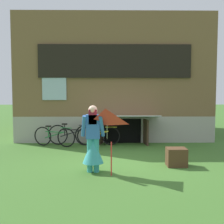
{
  "coord_description": "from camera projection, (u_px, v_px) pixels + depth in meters",
  "views": [
    {
      "loc": [
        -0.27,
        -8.16,
        2.07
      ],
      "look_at": [
        -0.13,
        0.83,
        1.36
      ],
      "focal_mm": 47.42,
      "sensor_mm": 36.0,
      "label": 1
    }
  ],
  "objects": [
    {
      "name": "bicycle_yellow",
      "position": [
        98.0,
        136.0,
        10.82
      ],
      "size": [
        1.58,
        0.09,
        0.72
      ],
      "rotation": [
        0.0,
        0.0,
        -0.02
      ],
      "color": "black",
      "rests_on": "ground_plane"
    },
    {
      "name": "log_house",
      "position": [
        113.0,
        80.0,
        13.73
      ],
      "size": [
        7.7,
        6.4,
        4.96
      ],
      "color": "#9E998E",
      "rests_on": "ground_plane"
    },
    {
      "name": "bicycle_green",
      "position": [
        54.0,
        136.0,
        10.6
      ],
      "size": [
        1.56,
        0.55,
        0.74
      ],
      "rotation": [
        0.0,
        0.0,
        -0.32
      ],
      "color": "black",
      "rests_on": "ground_plane"
    },
    {
      "name": "ground_plane",
      "position": [
        117.0,
        162.0,
        8.3
      ],
      "size": [
        60.0,
        60.0,
        0.0
      ],
      "primitive_type": "plane",
      "color": "#3D6B28"
    },
    {
      "name": "bicycle_black",
      "position": [
        71.0,
        135.0,
        10.84
      ],
      "size": [
        1.74,
        0.27,
        0.8
      ],
      "rotation": [
        0.0,
        0.0,
        -0.13
      ],
      "color": "black",
      "rests_on": "ground_plane"
    },
    {
      "name": "kite",
      "position": [
        106.0,
        124.0,
        6.77
      ],
      "size": [
        0.8,
        0.81,
        1.52
      ],
      "color": "red",
      "rests_on": "ground_plane"
    },
    {
      "name": "wooden_crate",
      "position": [
        176.0,
        157.0,
        7.91
      ],
      "size": [
        0.52,
        0.44,
        0.49
      ],
      "primitive_type": "cube",
      "color": "#4C331E",
      "rests_on": "ground_plane"
    },
    {
      "name": "person",
      "position": [
        93.0,
        144.0,
        7.3
      ],
      "size": [
        0.61,
        0.53,
        1.66
      ],
      "rotation": [
        0.0,
        0.0,
        -0.14
      ],
      "color": "teal",
      "rests_on": "ground_plane"
    }
  ]
}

